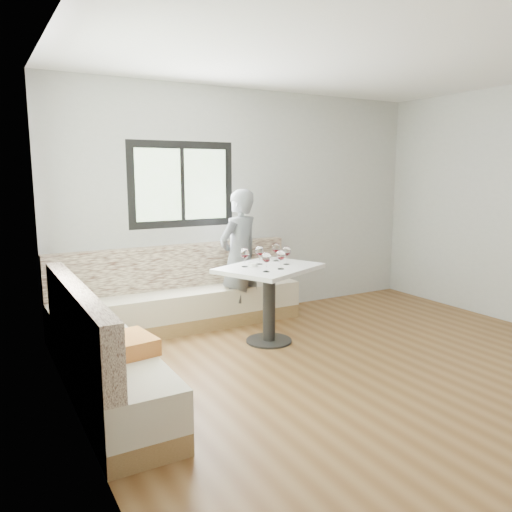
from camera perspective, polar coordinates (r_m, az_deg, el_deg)
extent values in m
cube|color=brown|center=(4.68, 14.67, -13.34)|extent=(5.00, 5.00, 0.01)
cube|color=white|center=(4.43, 16.33, 22.30)|extent=(5.00, 5.00, 0.01)
cube|color=#B7B7B2|center=(6.35, -0.77, 6.01)|extent=(5.00, 0.01, 2.80)
cube|color=#B7B7B2|center=(3.12, -19.07, 1.72)|extent=(0.01, 5.00, 2.80)
cube|color=black|center=(5.94, -8.42, 8.08)|extent=(1.30, 0.02, 1.00)
cube|color=black|center=(3.99, -21.58, 6.79)|extent=(0.02, 1.30, 1.00)
cube|color=olive|center=(5.90, -8.47, -7.46)|extent=(2.90, 0.55, 0.16)
cube|color=beige|center=(5.83, -8.52, -5.34)|extent=(2.90, 0.55, 0.29)
cube|color=#F4E3C1|center=(5.93, -9.34, -1.19)|extent=(2.90, 0.14, 0.50)
cube|color=olive|center=(4.32, -16.51, -14.30)|extent=(0.55, 2.25, 0.16)
cube|color=beige|center=(4.23, -16.66, -11.51)|extent=(0.55, 2.25, 0.29)
cube|color=#F4E3C1|center=(4.07, -19.76, -6.64)|extent=(0.14, 2.25, 0.50)
cube|color=gold|center=(3.93, -14.91, -9.86)|extent=(0.47, 0.47, 0.13)
cylinder|color=black|center=(5.42, 1.49, -9.64)|extent=(0.49, 0.49, 0.02)
cylinder|color=black|center=(5.31, 1.50, -5.78)|extent=(0.13, 0.13, 0.78)
cube|color=white|center=(5.22, 1.52, -1.41)|extent=(1.23, 1.11, 0.04)
imported|color=slate|center=(5.89, -1.93, -0.15)|extent=(0.68, 0.56, 1.60)
cylinder|color=white|center=(5.19, -0.36, -0.97)|extent=(0.10, 0.10, 0.04)
sphere|color=black|center=(5.21, -0.26, -0.82)|extent=(0.02, 0.02, 0.02)
sphere|color=black|center=(5.19, -0.52, -0.85)|extent=(0.02, 0.02, 0.02)
sphere|color=black|center=(5.18, -0.25, -0.88)|extent=(0.02, 0.02, 0.02)
cylinder|color=white|center=(4.92, 1.19, -1.78)|extent=(0.07, 0.07, 0.01)
cylinder|color=white|center=(4.91, 1.19, -1.25)|extent=(0.01, 0.01, 0.09)
ellipsoid|color=white|center=(4.89, 1.19, -0.14)|extent=(0.09, 0.09, 0.11)
cylinder|color=#45070B|center=(4.90, 1.19, -0.44)|extent=(0.06, 0.06, 0.02)
cylinder|color=white|center=(5.06, 2.85, -1.47)|extent=(0.07, 0.07, 0.01)
cylinder|color=white|center=(5.05, 2.85, -0.96)|extent=(0.01, 0.01, 0.09)
ellipsoid|color=white|center=(5.03, 2.86, 0.13)|extent=(0.09, 0.09, 0.11)
cylinder|color=#45070B|center=(5.04, 2.86, -0.17)|extent=(0.06, 0.06, 0.02)
cylinder|color=white|center=(5.32, 3.51, -0.94)|extent=(0.07, 0.07, 0.01)
cylinder|color=white|center=(5.31, 3.52, -0.45)|extent=(0.01, 0.01, 0.09)
ellipsoid|color=white|center=(5.29, 3.53, 0.59)|extent=(0.09, 0.09, 0.11)
cylinder|color=#45070B|center=(5.30, 3.52, 0.30)|extent=(0.06, 0.06, 0.02)
cylinder|color=white|center=(5.31, 0.40, -0.93)|extent=(0.07, 0.07, 0.01)
cylinder|color=white|center=(5.30, 0.40, -0.44)|extent=(0.01, 0.01, 0.09)
ellipsoid|color=white|center=(5.29, 0.40, 0.60)|extent=(0.09, 0.09, 0.11)
cylinder|color=#45070B|center=(5.29, 0.40, 0.32)|extent=(0.06, 0.06, 0.02)
cylinder|color=white|center=(5.52, 2.30, -0.53)|extent=(0.07, 0.07, 0.01)
cylinder|color=white|center=(5.51, 2.30, -0.06)|extent=(0.01, 0.01, 0.09)
ellipsoid|color=white|center=(5.50, 2.31, 0.94)|extent=(0.09, 0.09, 0.11)
cylinder|color=#45070B|center=(5.50, 2.30, 0.67)|extent=(0.06, 0.06, 0.02)
cylinder|color=white|center=(5.17, -1.30, -1.22)|extent=(0.07, 0.07, 0.01)
cylinder|color=white|center=(5.16, -1.30, -0.71)|extent=(0.01, 0.01, 0.09)
ellipsoid|color=white|center=(5.15, -1.31, 0.35)|extent=(0.09, 0.09, 0.11)
cylinder|color=#45070B|center=(5.15, -1.30, 0.06)|extent=(0.06, 0.06, 0.02)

